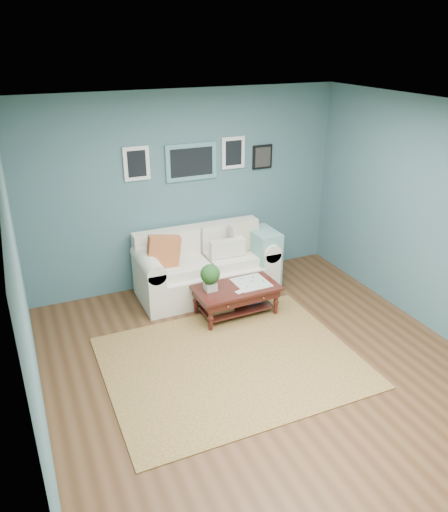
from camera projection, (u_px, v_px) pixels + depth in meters
room_shell at (272, 256)px, 4.82m from camera, size 5.00×5.02×2.70m
area_rug at (231, 362)px, 5.52m from camera, size 2.72×2.17×0.01m
loveseat at (211, 264)px, 6.92m from camera, size 1.92×0.87×0.99m
coffee_table at (232, 292)px, 6.34m from camera, size 1.08×0.65×0.74m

